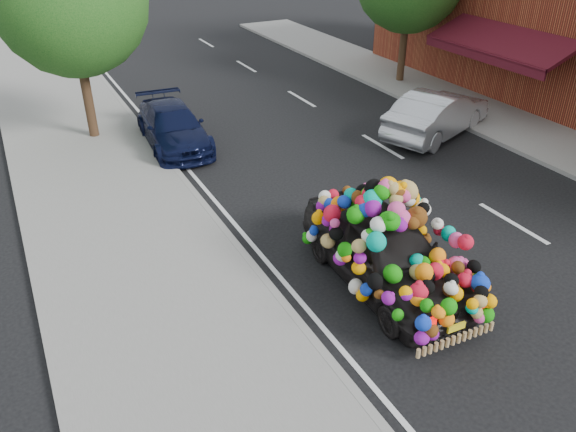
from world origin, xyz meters
name	(u,v)px	position (x,y,z in m)	size (l,w,h in m)	color
ground	(382,265)	(0.00, 0.00, 0.00)	(100.00, 100.00, 0.00)	black
sidewalk	(173,329)	(-4.30, 0.00, 0.06)	(4.00, 60.00, 0.12)	gray
kerb	(276,296)	(-2.35, 0.00, 0.07)	(0.15, 60.00, 0.13)	gray
footpath_far	(548,140)	(8.20, 3.00, 0.06)	(3.00, 40.00, 0.12)	gray
lane_markings	(513,223)	(3.60, 0.00, 0.01)	(6.00, 50.00, 0.01)	silver
plush_art_car	(386,235)	(-0.34, -0.45, 1.04)	(2.14, 4.34, 2.04)	black
navy_sedan	(173,127)	(-1.80, 7.90, 0.58)	(1.63, 4.01, 1.16)	black
silver_hatchback	(437,114)	(5.56, 5.01, 0.69)	(1.45, 4.16, 1.37)	#B7B9BF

